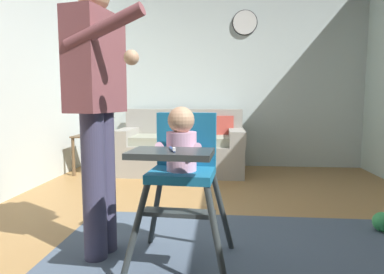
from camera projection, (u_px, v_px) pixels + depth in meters
name	position (u px, v px, depth m)	size (l,w,h in m)	color
ground	(216.00, 247.00, 2.31)	(5.74, 7.04, 0.10)	#A57945
wall_far	(220.00, 75.00, 4.88)	(4.94, 0.06, 2.73)	silver
couch	(182.00, 148.00, 4.52)	(1.68, 0.86, 0.86)	gray
high_chair	(182.00, 158.00, 1.88)	(0.64, 0.75, 0.95)	#313839
adult_standing	(98.00, 104.00, 2.00)	(0.51, 0.56, 1.69)	#3E3B56
toy_ball	(383.00, 222.00, 2.45)	(0.15, 0.15, 0.15)	green
side_table	(91.00, 145.00, 4.42)	(0.40, 0.40, 0.52)	brown
sippy_cup	(93.00, 131.00, 4.39)	(0.07, 0.07, 0.10)	orange
wall_clock	(245.00, 23.00, 4.73)	(0.36, 0.04, 0.36)	white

